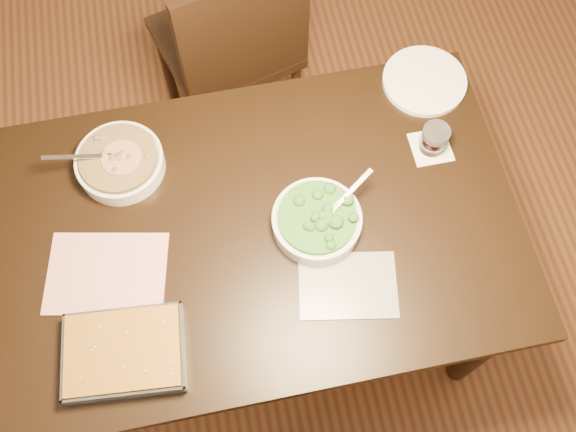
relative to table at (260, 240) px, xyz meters
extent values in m
plane|color=#4B2515|center=(0.00, 0.00, -0.65)|extent=(4.00, 4.00, 0.00)
cube|color=black|center=(0.00, 0.00, 0.08)|extent=(1.40, 0.90, 0.04)
cube|color=black|center=(0.00, 0.00, 0.01)|extent=(1.26, 0.76, 0.08)
cylinder|color=black|center=(-0.62, -0.37, -0.30)|extent=(0.07, 0.07, 0.71)
cylinder|color=black|center=(0.62, -0.37, -0.30)|extent=(0.07, 0.07, 0.71)
cylinder|color=black|center=(-0.62, 0.37, -0.30)|extent=(0.07, 0.07, 0.71)
cylinder|color=black|center=(0.62, 0.37, -0.30)|extent=(0.07, 0.07, 0.71)
cube|color=#B8343E|center=(-0.41, -0.05, 0.10)|extent=(0.34, 0.28, 0.01)
cube|color=#292831|center=(0.19, -0.21, 0.10)|extent=(0.28, 0.22, 0.00)
cube|color=white|center=(0.52, 0.14, 0.10)|extent=(0.11, 0.11, 0.00)
cylinder|color=white|center=(-0.34, 0.25, 0.12)|extent=(0.24, 0.24, 0.05)
torus|color=white|center=(-0.34, 0.25, 0.15)|extent=(0.24, 0.24, 0.01)
cylinder|color=#33250E|center=(-0.34, 0.25, 0.15)|extent=(0.21, 0.21, 0.02)
cube|color=silver|center=(-0.41, 0.25, 0.16)|extent=(0.15, 0.01, 0.05)
cylinder|color=maroon|center=(-0.33, 0.24, 0.16)|extent=(0.11, 0.11, 0.00)
cylinder|color=white|center=(0.15, -0.03, 0.12)|extent=(0.24, 0.24, 0.05)
torus|color=white|center=(0.15, -0.03, 0.14)|extent=(0.24, 0.24, 0.01)
cylinder|color=#104813|center=(0.15, -0.03, 0.15)|extent=(0.21, 0.21, 0.02)
cube|color=silver|center=(0.22, 0.01, 0.16)|extent=(0.14, 0.09, 0.05)
cube|color=silver|center=(-0.38, -0.27, 0.10)|extent=(0.31, 0.24, 0.01)
cube|color=brown|center=(-0.38, -0.27, 0.12)|extent=(0.29, 0.22, 0.05)
cube|color=silver|center=(-0.37, -0.17, 0.12)|extent=(0.29, 0.03, 0.04)
cube|color=silver|center=(-0.39, -0.38, 0.12)|extent=(0.29, 0.03, 0.04)
cube|color=silver|center=(-0.24, -0.29, 0.12)|extent=(0.02, 0.21, 0.04)
cube|color=silver|center=(-0.52, -0.26, 0.12)|extent=(0.02, 0.21, 0.04)
cylinder|color=black|center=(0.52, 0.14, 0.13)|extent=(0.07, 0.07, 0.06)
cylinder|color=silver|center=(0.52, 0.14, 0.17)|extent=(0.08, 0.08, 0.02)
cylinder|color=white|center=(0.57, 0.36, 0.10)|extent=(0.25, 0.25, 0.02)
cube|color=black|center=(0.02, 0.87, -0.20)|extent=(0.55, 0.55, 0.04)
cylinder|color=black|center=(0.15, 1.11, -0.44)|extent=(0.04, 0.04, 0.44)
cylinder|color=black|center=(0.26, 0.74, -0.44)|extent=(0.04, 0.04, 0.44)
cylinder|color=black|center=(-0.22, 1.00, -0.44)|extent=(0.04, 0.04, 0.44)
cylinder|color=black|center=(-0.11, 0.63, -0.44)|extent=(0.04, 0.04, 0.44)
cube|color=black|center=(0.08, 0.67, 0.06)|extent=(0.44, 0.16, 0.48)
camera|label=1|loc=(-0.06, -0.68, 1.67)|focal=40.00mm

